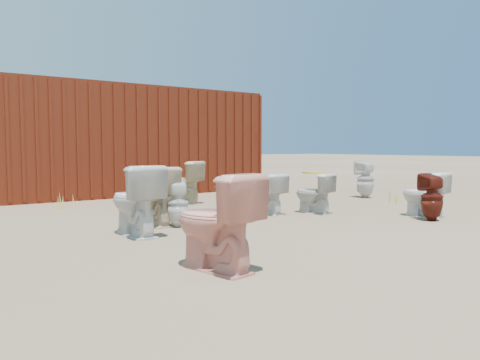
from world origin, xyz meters
TOP-DOWN VIEW (x-y plane):
  - ground at (0.00, 0.00)m, footprint 100.00×100.00m
  - shipping_container at (0.00, 5.20)m, footprint 6.00×2.40m
  - toilet_front_a at (-2.01, -0.08)m, footprint 0.50×0.85m
  - toilet_front_pink at (-2.07, -1.98)m, footprint 0.63×0.90m
  - toilet_front_c at (0.42, 0.43)m, footprint 0.36×0.63m
  - toilet_front_maroon at (1.93, -1.46)m, footprint 0.40×0.40m
  - toilet_front_e at (2.17, -1.18)m, footprint 0.44×0.70m
  - toilet_back_a at (-1.32, 0.17)m, footprint 0.34×0.35m
  - toilet_back_beige_left at (-0.05, 2.43)m, footprint 0.76×0.91m
  - toilet_back_beige_right at (-1.48, 0.50)m, footprint 0.48×0.81m
  - toilet_back_yellowlid at (1.07, 0.07)m, footprint 0.49×0.69m
  - toilet_back_e at (3.60, 1.14)m, footprint 0.37×0.38m
  - yellow_lid at (1.07, 0.07)m, footprint 0.33×0.41m
  - loose_tank at (0.54, 0.79)m, footprint 0.53×0.43m
  - loose_lid_near at (-0.71, 2.08)m, footprint 0.53×0.59m
  - loose_lid_far at (-0.76, 3.31)m, footprint 0.58×0.59m
  - weed_clump_a at (-2.03, 2.86)m, footprint 0.36×0.36m
  - weed_clump_b at (0.05, 2.94)m, footprint 0.32×0.32m
  - weed_clump_c at (2.41, 3.00)m, footprint 0.36×0.36m
  - weed_clump_d at (-0.58, 3.19)m, footprint 0.30×0.30m
  - weed_clump_e at (1.74, 3.24)m, footprint 0.34×0.34m
  - weed_clump_f at (3.36, 0.21)m, footprint 0.28×0.28m

SIDE VIEW (x-z plane):
  - ground at x=0.00m, z-range 0.00..0.00m
  - loose_lid_near at x=-0.71m, z-range 0.00..0.02m
  - loose_lid_far at x=-0.76m, z-range 0.00..0.02m
  - weed_clump_b at x=0.05m, z-range 0.00..0.24m
  - weed_clump_d at x=-0.58m, z-range 0.00..0.25m
  - weed_clump_f at x=3.36m, z-range 0.00..0.27m
  - weed_clump_e at x=1.74m, z-range 0.00..0.28m
  - weed_clump_a at x=-2.03m, z-range 0.00..0.31m
  - weed_clump_c at x=2.41m, z-range 0.00..0.33m
  - loose_tank at x=0.54m, z-range 0.00..0.35m
  - toilet_back_a at x=-1.32m, z-range 0.00..0.63m
  - toilet_front_c at x=0.42m, z-range 0.00..0.64m
  - toilet_back_yellowlid at x=1.07m, z-range 0.00..0.65m
  - toilet_front_maroon at x=1.93m, z-range 0.00..0.68m
  - toilet_front_e at x=2.17m, z-range 0.00..0.69m
  - toilet_back_e at x=3.60m, z-range 0.00..0.78m
  - toilet_back_beige_right at x=-1.48m, z-range 0.00..0.80m
  - toilet_back_beige_left at x=-0.05m, z-range 0.00..0.80m
  - toilet_front_pink at x=-2.07m, z-range 0.00..0.84m
  - toilet_front_a at x=-2.01m, z-range 0.00..0.85m
  - yellow_lid at x=1.07m, z-range 0.65..0.67m
  - shipping_container at x=0.00m, z-range 0.00..2.40m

